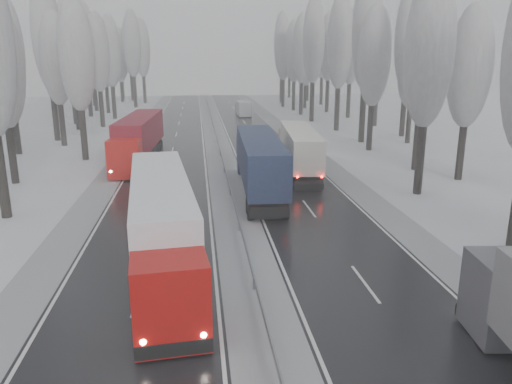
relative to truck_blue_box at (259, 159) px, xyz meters
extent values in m
cube|color=black|center=(2.95, 1.02, -2.60)|extent=(7.50, 200.00, 0.03)
cube|color=black|center=(-7.55, 1.02, -2.60)|extent=(7.50, 200.00, 0.03)
cube|color=#9FA2A6|center=(-2.30, 1.02, -2.59)|extent=(3.00, 200.00, 0.04)
cube|color=#9FA2A6|center=(7.90, 1.02, -2.59)|extent=(2.40, 200.00, 0.04)
cube|color=#9FA2A6|center=(-12.50, 1.02, -2.59)|extent=(2.40, 200.00, 0.04)
cube|color=slate|center=(-2.30, 1.02, -2.01)|extent=(0.06, 200.00, 0.32)
cube|color=slate|center=(-2.30, -0.98, -2.31)|extent=(0.12, 0.12, 0.60)
cube|color=slate|center=(-2.30, 31.02, -2.31)|extent=(0.12, 0.12, 0.60)
cylinder|color=black|center=(12.21, -1.95, 0.20)|extent=(0.68, 0.68, 5.62)
ellipsoid|color=gray|center=(12.21, -1.95, 8.23)|extent=(3.60, 3.60, 11.48)
cylinder|color=black|center=(17.72, 2.05, -0.14)|extent=(0.64, 0.64, 4.94)
ellipsoid|color=gray|center=(17.72, 2.05, 6.92)|extent=(3.60, 3.60, 10.09)
cylinder|color=black|center=(15.60, 6.18, 0.05)|extent=(0.66, 0.66, 5.32)
ellipsoid|color=gray|center=(15.60, 6.18, 7.66)|extent=(3.60, 3.60, 10.88)
cylinder|color=black|center=(17.83, 10.18, 0.55)|extent=(0.72, 0.72, 6.31)
ellipsoid|color=gray|center=(17.83, 10.18, 9.56)|extent=(3.60, 3.60, 12.90)
cylinder|color=black|center=(14.73, 16.62, 0.08)|extent=(0.67, 0.67, 5.38)
ellipsoid|color=gray|center=(14.73, 16.62, 7.76)|extent=(3.60, 3.60, 10.98)
cylinder|color=black|center=(21.01, 20.62, -0.31)|extent=(0.62, 0.62, 4.59)
ellipsoid|color=gray|center=(21.01, 20.62, 6.25)|extent=(3.60, 3.60, 9.39)
cylinder|color=black|center=(15.60, 22.04, 0.86)|extent=(0.76, 0.76, 6.95)
ellipsoid|color=gray|center=(15.60, 22.04, 10.79)|extent=(3.60, 3.60, 14.19)
cylinder|color=black|center=(22.52, 26.04, 0.68)|extent=(0.74, 0.74, 6.59)
ellipsoid|color=gray|center=(22.52, 26.04, 10.10)|extent=(3.60, 3.60, 13.46)
cylinder|color=black|center=(15.27, 32.29, 0.57)|extent=(0.72, 0.72, 6.37)
ellipsoid|color=gray|center=(15.27, 32.29, 9.67)|extent=(3.60, 3.60, 13.01)
cylinder|color=black|center=(22.42, 36.29, 0.38)|extent=(0.70, 0.70, 5.97)
ellipsoid|color=gray|center=(22.42, 36.29, 8.91)|extent=(3.60, 3.60, 12.20)
cylinder|color=black|center=(14.04, 42.97, 0.72)|extent=(0.74, 0.74, 6.65)
ellipsoid|color=gray|center=(14.04, 42.97, 10.22)|extent=(3.60, 3.60, 13.59)
cylinder|color=black|center=(21.42, 46.97, 0.46)|extent=(0.71, 0.71, 6.14)
ellipsoid|color=gray|center=(21.42, 46.97, 9.23)|extent=(3.60, 3.60, 12.54)
cylinder|color=black|center=(14.27, 52.72, 0.42)|extent=(0.71, 0.71, 6.05)
ellipsoid|color=gray|center=(14.27, 52.72, 9.07)|extent=(3.60, 3.60, 12.37)
cylinder|color=black|center=(20.18, 56.72, 0.54)|extent=(0.72, 0.72, 6.30)
ellipsoid|color=gray|center=(20.18, 56.72, 9.54)|extent=(3.60, 3.60, 12.87)
cylinder|color=black|center=(14.33, 60.23, 0.33)|extent=(0.70, 0.70, 5.88)
ellipsoid|color=gray|center=(14.33, 60.23, 8.72)|extent=(3.60, 3.60, 12.00)
cylinder|color=black|center=(17.47, 64.23, -0.18)|extent=(0.64, 0.64, 4.86)
ellipsoid|color=gray|center=(17.47, 64.23, 6.76)|extent=(3.60, 3.60, 9.92)
cylinder|color=black|center=(13.44, 67.33, 0.38)|extent=(0.70, 0.70, 5.98)
ellipsoid|color=gray|center=(13.44, 67.33, 8.92)|extent=(3.60, 3.60, 12.21)
cylinder|color=black|center=(22.65, 71.33, 0.48)|extent=(0.71, 0.71, 6.19)
ellipsoid|color=gray|center=(22.65, 71.33, 9.32)|extent=(3.60, 3.60, 12.64)
cylinder|color=black|center=(14.74, 77.18, 0.82)|extent=(0.75, 0.75, 6.86)
ellipsoid|color=gray|center=(14.74, 77.18, 10.61)|extent=(3.60, 3.60, 14.01)
cylinder|color=black|center=(21.72, 81.18, 0.16)|extent=(0.68, 0.68, 5.55)
ellipsoid|color=gray|center=(21.72, 81.18, 8.09)|extent=(3.60, 3.60, 11.33)
cylinder|color=black|center=(16.43, 87.74, 0.44)|extent=(0.71, 0.71, 6.09)
ellipsoid|color=gray|center=(16.43, 87.74, 9.14)|extent=(3.60, 3.60, 12.45)
cylinder|color=black|center=(19.25, 91.74, 0.13)|extent=(0.67, 0.67, 5.49)
ellipsoid|color=gray|center=(19.25, 91.74, 7.97)|extent=(3.60, 3.60, 11.21)
cylinder|color=black|center=(-17.42, -4.42, 0.31)|extent=(0.69, 0.69, 5.83)
cylinder|color=black|center=(-20.04, 5.22, -0.09)|extent=(0.65, 0.65, 5.03)
ellipsoid|color=gray|center=(-20.04, 5.22, 7.09)|extent=(3.60, 3.60, 10.28)
cylinder|color=black|center=(-16.24, 14.74, 0.11)|extent=(0.67, 0.67, 5.44)
ellipsoid|color=gray|center=(-16.24, 14.74, 7.88)|extent=(3.60, 3.60, 11.11)
cylinder|color=black|center=(-24.14, 18.74, 0.25)|extent=(0.69, 0.69, 5.72)
ellipsoid|color=gray|center=(-24.14, 18.74, 8.43)|extent=(3.60, 3.60, 11.69)
cylinder|color=black|center=(-20.56, 23.73, 0.00)|extent=(0.66, 0.66, 5.23)
ellipsoid|color=gray|center=(-20.56, 23.73, 7.47)|extent=(3.60, 3.60, 10.68)
cylinder|color=black|center=(-22.35, 27.73, 0.69)|extent=(0.74, 0.74, 6.60)
ellipsoid|color=gray|center=(-22.35, 27.73, 10.13)|extent=(3.60, 3.60, 13.49)
cylinder|color=black|center=(-20.45, 33.36, -0.03)|extent=(0.65, 0.65, 5.16)
ellipsoid|color=gray|center=(-20.45, 33.36, 7.34)|extent=(3.60, 3.60, 10.54)
cylinder|color=black|center=(-21.84, 37.36, 0.29)|extent=(0.69, 0.69, 5.79)
ellipsoid|color=gray|center=(-21.84, 37.36, 8.57)|extent=(3.60, 3.60, 11.84)
cylinder|color=black|center=(-18.88, 40.13, 0.21)|extent=(0.68, 0.68, 5.64)
ellipsoid|color=gray|center=(-18.88, 40.13, 8.28)|extent=(3.60, 3.60, 11.53)
cylinder|color=black|center=(-23.72, 44.13, 0.67)|extent=(0.73, 0.73, 6.56)
ellipsoid|color=gray|center=(-23.72, 44.13, 10.04)|extent=(3.60, 3.60, 13.40)
cylinder|color=black|center=(-18.62, 50.21, 0.29)|extent=(0.69, 0.69, 5.79)
ellipsoid|color=gray|center=(-18.62, 50.21, 8.56)|extent=(3.60, 3.60, 11.84)
cylinder|color=black|center=(-23.38, 54.21, 0.71)|extent=(0.74, 0.74, 6.65)
ellipsoid|color=gray|center=(-23.38, 54.21, 10.21)|extent=(3.60, 3.60, 13.58)
cylinder|color=black|center=(-21.23, 59.55, -0.05)|extent=(0.65, 0.65, 5.12)
ellipsoid|color=gray|center=(-21.23, 59.55, 7.27)|extent=(3.60, 3.60, 10.46)
cylinder|color=black|center=(-24.11, 63.55, 0.31)|extent=(0.69, 0.69, 5.84)
ellipsoid|color=gray|center=(-24.11, 63.55, 8.65)|extent=(3.60, 3.60, 11.92)
cylinder|color=black|center=(-17.37, 70.34, 0.73)|extent=(0.74, 0.74, 6.67)
ellipsoid|color=gray|center=(-17.37, 70.34, 10.26)|extent=(3.60, 3.60, 13.63)
cylinder|color=black|center=(-26.49, 74.34, 0.54)|extent=(0.72, 0.72, 6.31)
ellipsoid|color=gray|center=(-26.49, 74.34, 9.55)|extent=(3.60, 3.60, 12.88)
cylinder|color=black|center=(-16.35, 79.74, 0.53)|extent=(0.72, 0.72, 6.29)
ellipsoid|color=gray|center=(-16.35, 79.74, 9.51)|extent=(3.60, 3.60, 12.84)
cylinder|color=black|center=(-21.96, 83.74, -0.18)|extent=(0.64, 0.64, 4.86)
ellipsoid|color=gray|center=(-21.96, 83.74, 6.75)|extent=(3.60, 3.60, 9.92)
cylinder|color=black|center=(-19.86, 86.33, 0.70)|extent=(0.74, 0.74, 6.63)
ellipsoid|color=gray|center=(-19.86, 86.33, 10.17)|extent=(3.60, 3.60, 13.54)
cylinder|color=black|center=(-22.63, 90.33, 0.28)|extent=(0.69, 0.69, 5.79)
ellipsoid|color=gray|center=(-22.63, 90.33, 8.55)|extent=(3.60, 3.60, 11.82)
cube|color=#4F4E53|center=(6.64, -21.94, -0.93)|extent=(2.82, 2.91, 3.05)
cube|color=black|center=(6.78, -20.68, -0.22)|extent=(2.33, 0.36, 1.02)
cube|color=black|center=(6.79, -20.58, -2.15)|extent=(2.54, 0.43, 0.51)
cylinder|color=black|center=(5.49, -22.63, -2.08)|extent=(0.47, 1.09, 1.06)
sphere|color=white|center=(5.84, -20.44, -1.75)|extent=(0.22, 0.22, 0.22)
sphere|color=white|center=(7.76, -20.66, -1.75)|extent=(0.22, 0.22, 0.22)
cube|color=#1D1E4A|center=(0.25, 7.30, -0.81)|extent=(2.82, 2.93, 3.27)
cube|color=black|center=(0.29, 8.66, -0.05)|extent=(2.51, 0.19, 1.09)
cube|color=black|center=(0.30, 8.77, -2.12)|extent=(2.73, 0.26, 0.55)
cube|color=#131735|center=(-0.04, -1.20, 0.34)|extent=(3.26, 14.27, 3.05)
cube|color=black|center=(-0.28, -8.34, -2.01)|extent=(2.51, 0.22, 0.49)
cube|color=black|center=(-0.17, -5.13, -1.79)|extent=(2.60, 6.08, 0.49)
cube|color=black|center=(-0.26, -7.75, -2.23)|extent=(2.51, 0.15, 0.65)
cylinder|color=black|center=(-0.93, 6.47, -2.04)|extent=(0.42, 1.15, 1.13)
cylinder|color=black|center=(1.36, 6.39, -2.04)|extent=(0.42, 1.15, 1.13)
cylinder|color=black|center=(-1.33, -5.53, -2.04)|extent=(0.42, 1.15, 1.13)
cylinder|color=black|center=(0.96, -5.60, -2.04)|extent=(0.42, 1.15, 1.13)
cylinder|color=black|center=(-1.38, -6.94, -2.04)|extent=(0.42, 1.15, 1.13)
cylinder|color=black|center=(0.91, -7.02, -2.04)|extent=(0.42, 1.15, 1.13)
sphere|color=#FF0C05|center=(-1.32, -8.39, -1.14)|extent=(0.22, 0.22, 0.22)
sphere|color=#FF0C05|center=(0.75, -8.46, -1.14)|extent=(0.22, 0.22, 0.22)
sphere|color=white|center=(-0.74, 8.84, -1.68)|extent=(0.24, 0.24, 0.24)
sphere|color=white|center=(1.33, 8.77, -1.68)|extent=(0.24, 0.24, 0.24)
cube|color=gray|center=(5.08, 13.27, -0.98)|extent=(2.68, 2.76, 2.96)
cube|color=black|center=(5.19, 14.50, -0.29)|extent=(2.27, 0.29, 0.99)
cube|color=black|center=(5.20, 14.60, -2.17)|extent=(2.47, 0.36, 0.49)
cube|color=beige|center=(4.42, 5.61, 0.05)|extent=(3.60, 12.99, 2.76)
cube|color=black|center=(3.87, -0.83, -2.07)|extent=(2.27, 0.31, 0.44)
cube|color=black|center=(4.12, 2.07, -1.87)|extent=(2.62, 5.59, 0.44)
cube|color=black|center=(3.92, -0.29, -2.27)|extent=(2.26, 0.25, 0.59)
cylinder|color=black|center=(3.98, 12.57, -2.10)|extent=(0.43, 1.05, 1.03)
cylinder|color=black|center=(6.05, 12.40, -2.10)|extent=(0.43, 1.05, 1.03)
cylinder|color=black|center=(3.06, 1.77, -2.10)|extent=(0.43, 1.05, 1.03)
cylinder|color=black|center=(5.12, 1.59, -2.10)|extent=(0.43, 1.05, 1.03)
cylinder|color=black|center=(2.95, 0.49, -2.10)|extent=(0.43, 1.05, 1.03)
cylinder|color=black|center=(5.01, 0.31, -2.10)|extent=(0.43, 1.05, 1.03)
sphere|color=#FF0C05|center=(2.93, -0.81, -1.28)|extent=(0.20, 0.20, 0.20)
sphere|color=#FF0C05|center=(4.80, -0.98, -1.28)|extent=(0.20, 0.20, 0.20)
sphere|color=white|center=(4.27, 14.71, -1.77)|extent=(0.22, 0.22, 0.22)
sphere|color=white|center=(6.13, 14.55, -1.77)|extent=(0.22, 0.22, 0.22)
cube|color=#A9AAB0|center=(3.63, 51.17, -1.20)|extent=(2.29, 5.70, 2.45)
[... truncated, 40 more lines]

